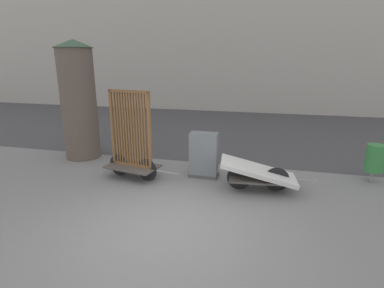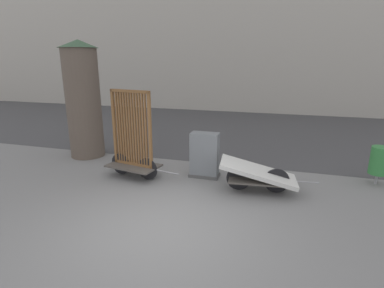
{
  "view_description": "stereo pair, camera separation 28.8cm",
  "coord_description": "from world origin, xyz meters",
  "px_view_note": "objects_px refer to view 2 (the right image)",
  "views": [
    {
      "loc": [
        1.7,
        -4.66,
        3.01
      ],
      "look_at": [
        0.0,
        2.17,
        1.04
      ],
      "focal_mm": 28.0,
      "sensor_mm": 36.0,
      "label": 1
    },
    {
      "loc": [
        1.98,
        -4.58,
        3.01
      ],
      "look_at": [
        0.0,
        2.17,
        1.04
      ],
      "focal_mm": 28.0,
      "sensor_mm": 36.0,
      "label": 2
    }
  ],
  "objects_px": {
    "bike_cart_with_mattress": "(258,174)",
    "advertising_column": "(83,99)",
    "utility_cabinet": "(205,157)",
    "trash_bin": "(379,161)",
    "bike_cart_with_bedframe": "(133,147)"
  },
  "relations": [
    {
      "from": "utility_cabinet",
      "to": "advertising_column",
      "type": "height_order",
      "value": "advertising_column"
    },
    {
      "from": "trash_bin",
      "to": "utility_cabinet",
      "type": "bearing_deg",
      "value": -170.41
    },
    {
      "from": "bike_cart_with_bedframe",
      "to": "trash_bin",
      "type": "bearing_deg",
      "value": 22.36
    },
    {
      "from": "bike_cart_with_bedframe",
      "to": "utility_cabinet",
      "type": "distance_m",
      "value": 1.9
    },
    {
      "from": "advertising_column",
      "to": "bike_cart_with_mattress",
      "type": "bearing_deg",
      "value": -12.96
    },
    {
      "from": "bike_cart_with_mattress",
      "to": "advertising_column",
      "type": "distance_m",
      "value": 5.85
    },
    {
      "from": "utility_cabinet",
      "to": "trash_bin",
      "type": "xyz_separation_m",
      "value": [
        4.28,
        0.72,
        0.06
      ]
    },
    {
      "from": "bike_cart_with_bedframe",
      "to": "utility_cabinet",
      "type": "relative_size",
      "value": 1.92
    },
    {
      "from": "bike_cart_with_bedframe",
      "to": "trash_bin",
      "type": "distance_m",
      "value": 6.21
    },
    {
      "from": "utility_cabinet",
      "to": "advertising_column",
      "type": "distance_m",
      "value": 4.36
    },
    {
      "from": "bike_cart_with_mattress",
      "to": "bike_cart_with_bedframe",
      "type": "bearing_deg",
      "value": 174.12
    },
    {
      "from": "bike_cart_with_bedframe",
      "to": "bike_cart_with_mattress",
      "type": "relative_size",
      "value": 1.0
    },
    {
      "from": "utility_cabinet",
      "to": "advertising_column",
      "type": "bearing_deg",
      "value": 170.02
    },
    {
      "from": "bike_cart_with_bedframe",
      "to": "advertising_column",
      "type": "relative_size",
      "value": 0.64
    },
    {
      "from": "bike_cart_with_bedframe",
      "to": "advertising_column",
      "type": "height_order",
      "value": "advertising_column"
    }
  ]
}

